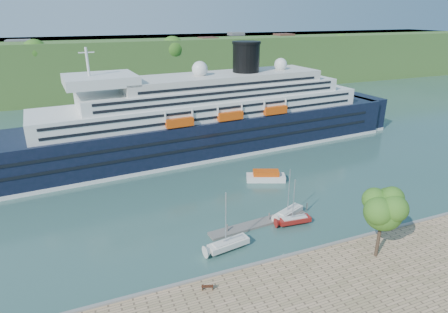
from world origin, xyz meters
TOP-DOWN VIEW (x-y plane):
  - ground at (0.00, 0.00)m, footprint 400.00×400.00m
  - far_hillside at (0.00, 145.00)m, footprint 400.00×50.00m
  - quay_coping at (0.00, -0.20)m, footprint 220.00×0.50m
  - cruise_ship at (3.64, 50.37)m, footprint 126.60×27.66m
  - park_bench at (-13.50, -2.43)m, footprint 1.75×1.18m
  - promenade_tree at (12.39, -4.92)m, footprint 7.29×7.29m
  - floating_pontoon at (0.94, 11.00)m, footprint 19.16×3.93m
  - sailboat_white_near at (-6.96, 6.07)m, footprint 7.75×3.25m
  - sailboat_red at (6.74, 8.68)m, footprint 6.61×2.37m
  - sailboat_white_far at (7.21, 11.34)m, footprint 7.23×4.52m
  - tender_launch at (10.73, 26.94)m, footprint 9.08×5.94m

SIDE VIEW (x-z plane):
  - ground at x=0.00m, z-range 0.00..0.00m
  - floating_pontoon at x=0.94m, z-range 0.00..0.42m
  - quay_coping at x=0.00m, z-range 1.00..1.30m
  - tender_launch at x=10.73m, z-range 0.00..2.38m
  - park_bench at x=-13.50m, z-range 1.00..2.04m
  - sailboat_red at x=6.74m, z-range 0.00..8.36m
  - sailboat_white_far at x=7.21m, z-range 0.00..9.08m
  - sailboat_white_near at x=-6.96m, z-range 0.00..9.70m
  - promenade_tree at x=12.39m, z-range 1.00..13.08m
  - far_hillside at x=0.00m, z-range 0.00..24.00m
  - cruise_ship at x=3.64m, z-range 0.00..28.20m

